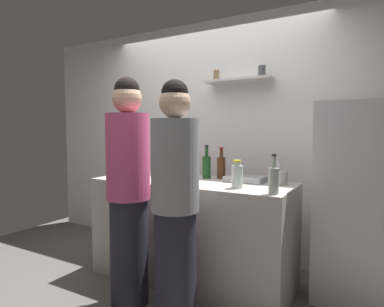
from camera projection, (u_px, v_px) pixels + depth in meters
The scene contains 13 objects.
ground_plane at pixel (147, 298), 2.69m from camera, with size 5.28×5.28×0.00m, color #59544F.
back_wall_assembly at pixel (213, 138), 3.68m from camera, with size 4.80×0.32×2.60m.
refrigerator at pixel (360, 202), 2.62m from camera, with size 0.66×0.64×1.61m.
counter at pixel (192, 230), 3.00m from camera, with size 1.83×0.72×0.93m, color #B7B2A8.
baking_pan at pixel (245, 179), 2.90m from camera, with size 0.34×0.24×0.05m, color gray.
utensil_holder at pixel (280, 177), 2.76m from camera, with size 0.12×0.12×0.21m.
wine_bottle_green_glass at pixel (207, 166), 3.11m from camera, with size 0.08×0.08×0.32m.
wine_bottle_pale_glass at pixel (274, 180), 2.32m from camera, with size 0.07×0.07×0.29m.
wine_bottle_amber_glass at pixel (221, 167), 3.09m from camera, with size 0.08×0.08×0.30m.
wine_bottle_dark_glass at pixel (165, 166), 3.15m from camera, with size 0.07×0.07×0.29m.
water_bottle_plastic at pixel (237, 176), 2.58m from camera, with size 0.09×0.09×0.22m.
person_grey_hoodie at pixel (175, 204), 2.29m from camera, with size 0.34×0.34×1.74m.
person_pink_top at pixel (128, 192), 2.55m from camera, with size 0.34×0.34×1.80m.
Camera 1 is at (1.61, -2.07, 1.39)m, focal length 30.23 mm.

